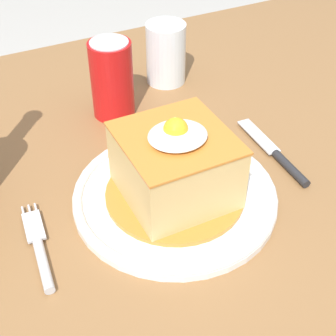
{
  "coord_description": "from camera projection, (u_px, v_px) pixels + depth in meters",
  "views": [
    {
      "loc": [
        -0.29,
        -0.51,
        1.19
      ],
      "look_at": [
        -0.07,
        -0.08,
        0.79
      ],
      "focal_mm": 53.24,
      "sensor_mm": 36.0,
      "label": 1
    }
  ],
  "objects": [
    {
      "name": "dining_table",
      "position": [
        187.0,
        199.0,
        0.81
      ],
      "size": [
        1.35,
        0.82,
        0.75
      ],
      "color": "olive",
      "rests_on": "ground_plane"
    },
    {
      "name": "main_plate",
      "position": [
        175.0,
        195.0,
        0.64
      ],
      "size": [
        0.26,
        0.26,
        0.02
      ],
      "color": "white",
      "rests_on": "dining_table"
    },
    {
      "name": "sandwich_meal",
      "position": [
        175.0,
        167.0,
        0.61
      ],
      "size": [
        0.18,
        0.18,
        0.12
      ],
      "color": "orange",
      "rests_on": "main_plate"
    },
    {
      "name": "fork",
      "position": [
        40.0,
        252.0,
        0.57
      ],
      "size": [
        0.03,
        0.14,
        0.01
      ],
      "color": "silver",
      "rests_on": "dining_table"
    },
    {
      "name": "knife",
      "position": [
        281.0,
        159.0,
        0.71
      ],
      "size": [
        0.02,
        0.17,
        0.01
      ],
      "color": "#262628",
      "rests_on": "dining_table"
    },
    {
      "name": "soda_can",
      "position": [
        112.0,
        79.0,
        0.77
      ],
      "size": [
        0.07,
        0.07,
        0.12
      ],
      "color": "red",
      "rests_on": "dining_table"
    },
    {
      "name": "drinking_glass",
      "position": [
        166.0,
        57.0,
        0.86
      ],
      "size": [
        0.07,
        0.07,
        0.1
      ],
      "color": "#3F2314",
      "rests_on": "dining_table"
    }
  ]
}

